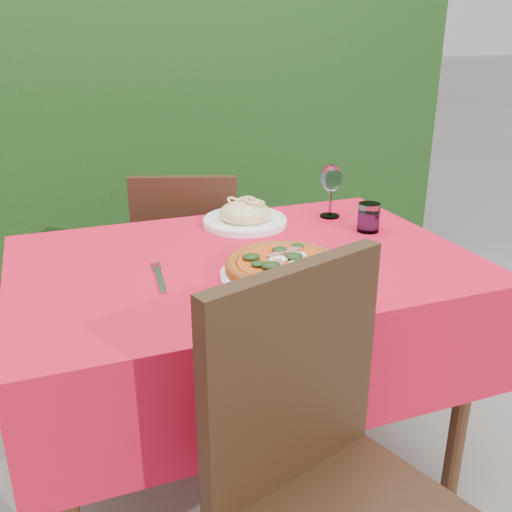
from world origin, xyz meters
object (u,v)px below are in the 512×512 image
object	(u,v)px
water_glass	(369,219)
fork	(160,280)
chair_near	(328,476)
chair_far	(188,262)
pizza_plate	(285,268)
pasta_plate	(245,217)
wine_glass	(331,180)

from	to	relation	value
water_glass	fork	size ratio (longest dim) A/B	0.43
chair_near	chair_far	xyz separation A→B (m)	(0.06, 1.28, -0.05)
pizza_plate	pasta_plate	distance (m)	0.46
pizza_plate	chair_near	bearing A→B (deg)	-103.03
chair_far	pizza_plate	bearing A→B (deg)	112.47
pizza_plate	pasta_plate	bearing A→B (deg)	83.07
pizza_plate	water_glass	xyz separation A→B (m)	(0.40, 0.25, 0.01)
pasta_plate	fork	bearing A→B (deg)	-135.16
wine_glass	fork	world-z (taller)	wine_glass
chair_near	chair_far	size ratio (longest dim) A/B	1.10
pasta_plate	fork	size ratio (longest dim) A/B	1.29
water_glass	pizza_plate	bearing A→B (deg)	-147.63
pasta_plate	water_glass	size ratio (longest dim) A/B	3.02
chair_far	water_glass	xyz separation A→B (m)	(0.45, -0.57, 0.30)
pasta_plate	fork	xyz separation A→B (m)	(-0.36, -0.35, -0.02)
chair_near	wine_glass	world-z (taller)	chair_near
pizza_plate	water_glass	bearing A→B (deg)	32.37
pizza_plate	water_glass	world-z (taller)	water_glass
pasta_plate	pizza_plate	bearing A→B (deg)	-96.93
chair_near	pizza_plate	xyz separation A→B (m)	(0.11, 0.46, 0.24)
wine_glass	fork	size ratio (longest dim) A/B	0.85
chair_far	pizza_plate	distance (m)	0.87
chair_near	fork	world-z (taller)	chair_near
fork	chair_near	bearing A→B (deg)	-65.35
wine_glass	chair_far	bearing A→B (deg)	136.38
chair_far	fork	distance (m)	0.81
fork	pizza_plate	bearing A→B (deg)	-12.39
chair_far	pasta_plate	xyz separation A→B (m)	(0.11, -0.37, 0.28)
pasta_plate	wine_glass	xyz separation A→B (m)	(0.30, -0.02, 0.10)
pasta_plate	water_glass	bearing A→B (deg)	-30.27
pizza_plate	fork	world-z (taller)	pizza_plate
chair_far	water_glass	distance (m)	0.78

